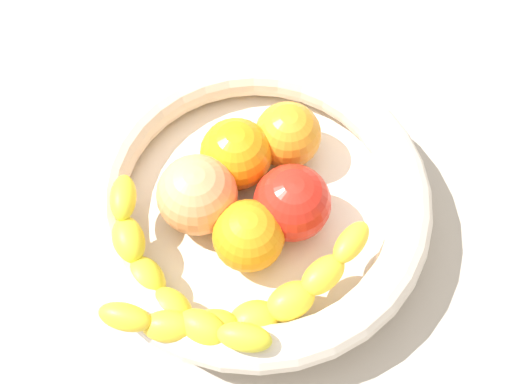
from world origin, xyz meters
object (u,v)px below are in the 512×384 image
Objects in this scene: banana_draped_right at (165,284)px; tomato_red at (292,203)px; orange_mid_right at (288,135)px; fruit_bowl at (256,203)px; peach_blush at (197,195)px; banana_draped_left at (249,306)px; orange_front at (236,154)px; orange_mid_left at (249,236)px.

tomato_red is (12.53, -0.02, 0.22)cm from banana_draped_right.
orange_mid_right is at bearing 19.68° from banana_draped_right.
fruit_bowl is 5.62cm from peach_blush.
fruit_bowl is 4.40× the size of peach_blush.
orange_mid_right reaches higher than fruit_bowl.
banana_draped_left is 3.50× the size of orange_front.
orange_mid_left reaches higher than fruit_bowl.
orange_mid_right is 7.04cm from tomato_red.
orange_mid_left is 10.53cm from orange_mid_right.
tomato_red is 0.96× the size of peach_blush.
orange_mid_left is (3.31, 4.92, 0.22)cm from banana_draped_left.
banana_draped_right is 3.11× the size of orange_front.
tomato_red is at bearing -56.80° from fruit_bowl.
orange_mid_right is (5.00, -0.87, -0.19)cm from orange_front.
tomato_red is at bearing -0.11° from banana_draped_right.
fruit_bowl is at bearing 46.71° from orange_mid_left.
peach_blush is (-6.20, 5.14, 0.15)cm from tomato_red.
orange_mid_right is at bearing 29.05° from fruit_bowl.
fruit_bowl is 4.66cm from orange_front.
orange_mid_left is (-3.52, -7.05, -0.19)cm from orange_front.
orange_mid_right is at bearing -9.85° from orange_front.
orange_mid_left is (7.86, -0.33, -0.07)cm from banana_draped_right.
orange_mid_right reaches higher than banana_draped_right.
tomato_red is at bearing -39.69° from peach_blush.
fruit_bowl is 1.53× the size of banana_draped_right.
orange_mid_right reaches higher than banana_draped_left.
orange_mid_right is at bearing 43.18° from banana_draped_left.
banana_draped_right is 13.22cm from orange_front.
orange_mid_left is at bearing -133.29° from fruit_bowl.
orange_front reaches higher than fruit_bowl.
orange_mid_left is at bearing -144.02° from orange_mid_right.
tomato_red is at bearing -123.19° from orange_mid_right.
peach_blush is (-4.40, 2.40, 2.55)cm from fruit_bowl.
tomato_red is (-3.85, -5.88, 0.29)cm from orange_mid_right.
orange_front reaches higher than banana_draped_right.
orange_mid_left is (-2.87, -3.05, 2.11)cm from fruit_bowl.
banana_draped_right is at bearing -160.32° from orange_mid_right.
orange_front is 0.93× the size of peach_blush.
orange_front is 5.08cm from orange_mid_right.
orange_front is at bearing 17.64° from peach_blush.
orange_mid_right is at bearing 56.81° from tomato_red.
orange_front is 1.06× the size of orange_mid_left.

